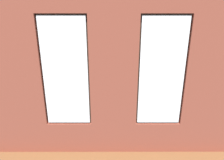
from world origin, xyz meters
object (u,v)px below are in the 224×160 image
potted_plant_corner_near_left (165,73)px  potted_plant_by_left_couch (153,81)px  remote_gray (106,94)px  coffee_table (110,96)px  potted_plant_near_tv (51,90)px  potted_plant_corner_far_left (207,111)px  media_console (48,93)px  couch_by_window (112,122)px  couch_left (173,95)px  table_plant_small (120,91)px  remote_black (113,96)px  tv_flatscreen (46,76)px  papasan_chair (107,81)px  potted_plant_beside_window_right (45,110)px  cup_ceramic (110,94)px  candle_jar (99,95)px

potted_plant_corner_near_left → potted_plant_by_left_couch: 0.66m
remote_gray → coffee_table: bearing=-111.8°
potted_plant_near_tv → potted_plant_corner_far_left: bearing=163.0°
media_console → potted_plant_near_tv: potted_plant_near_tv is taller
couch_by_window → couch_left: same height
potted_plant_corner_near_left → table_plant_small: bearing=39.4°
remote_black → tv_flatscreen: tv_flatscreen is taller
couch_left → remote_gray: bearing=-84.3°
table_plant_small → tv_flatscreen: size_ratio=0.14×
papasan_chair → potted_plant_beside_window_right: 3.62m
couch_by_window → potted_plant_corner_near_left: bearing=-124.2°
potted_plant_by_left_couch → cup_ceramic: bearing=41.9°
remote_black → potted_plant_corner_far_left: bearing=49.9°
media_console → potted_plant_corner_far_left: (-4.80, 2.40, 0.44)m
tv_flatscreen → potted_plant_by_left_couch: tv_flatscreen is taller
tv_flatscreen → potted_plant_by_left_couch: (-4.25, -0.96, -0.50)m
cup_ceramic → table_plant_small: bearing=-157.9°
table_plant_small → potted_plant_corner_near_left: size_ratio=0.14×
couch_by_window → remote_gray: bearing=-82.8°
candle_jar → potted_plant_corner_near_left: bearing=-144.8°
couch_left → potted_plant_near_tv: potted_plant_near_tv is taller
couch_by_window → candle_jar: 1.55m
potted_plant_corner_near_left → potted_plant_corner_far_left: (0.00, 3.53, -0.04)m
couch_by_window → potted_plant_beside_window_right: (1.64, 0.11, 0.37)m
table_plant_small → potted_plant_near_tv: 2.27m
potted_plant_by_left_couch → papasan_chair: bearing=1.6°
couch_by_window → coffee_table: 1.60m
candle_jar → cup_ceramic: bearing=-162.3°
remote_black → remote_gray: bearing=-136.8°
remote_gray → couch_by_window: bearing=-162.0°
remote_gray → media_console: (2.25, -0.60, -0.20)m
potted_plant_corner_near_left → papasan_chair: bearing=5.2°
remote_gray → potted_plant_corner_far_left: bearing=-114.4°
table_plant_small → remote_gray: size_ratio=1.02×
cup_ceramic → candle_jar: (0.36, 0.12, 0.01)m
potted_plant_corner_near_left → potted_plant_beside_window_right: potted_plant_beside_window_right is taller
table_plant_small → media_console: size_ratio=0.13×
remote_gray → papasan_chair: 1.50m
cup_ceramic → tv_flatscreen: bearing=-16.2°
candle_jar → potted_plant_beside_window_right: bearing=52.7°
candle_jar → tv_flatscreen: tv_flatscreen is taller
couch_by_window → tv_flatscreen: bearing=-43.0°
cup_ceramic → coffee_table: bearing=-14.0°
candle_jar → tv_flatscreen: 2.23m
couch_by_window → remote_black: (-0.03, -1.49, 0.11)m
coffee_table → potted_plant_corner_near_left: 3.03m
couch_by_window → media_console: 3.37m
potted_plant_corner_far_left → cup_ceramic: bearing=-35.4°
couch_left → tv_flatscreen: size_ratio=1.60×
potted_plant_corner_near_left → potted_plant_by_left_couch: bearing=17.5°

